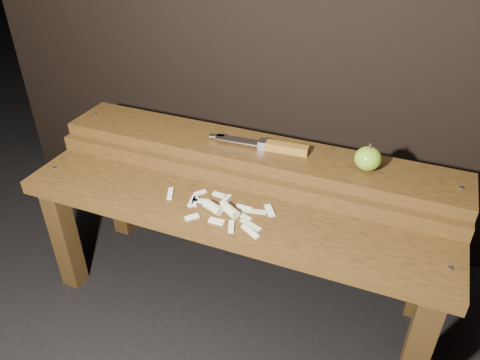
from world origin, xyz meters
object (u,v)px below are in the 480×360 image
at_px(bench_front_tier, 223,233).
at_px(apple, 368,159).
at_px(bench_rear_tier, 253,172).
at_px(knife, 274,146).

relative_size(bench_front_tier, apple, 15.67).
xyz_separation_m(bench_rear_tier, knife, (0.06, 0.01, 0.10)).
height_order(bench_front_tier, apple, apple).
height_order(bench_rear_tier, apple, apple).
distance_m(bench_rear_tier, knife, 0.11).
xyz_separation_m(bench_front_tier, apple, (0.32, 0.23, 0.18)).
bearing_deg(bench_front_tier, knife, 76.00).
distance_m(bench_rear_tier, apple, 0.34).
bearing_deg(bench_rear_tier, bench_front_tier, -90.00).
relative_size(bench_front_tier, knife, 3.99).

